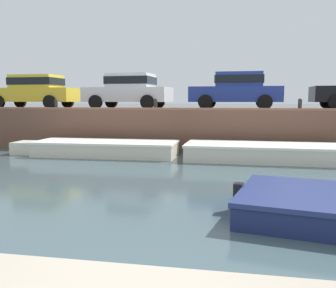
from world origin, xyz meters
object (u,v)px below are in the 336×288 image
at_px(car_leftmost_yellow, 35,90).
at_px(mooring_bollard_east, 300,104).
at_px(boat_moored_west_cream, 99,148).
at_px(car_left_inner_white, 129,90).
at_px(car_centre_blue, 237,89).
at_px(mooring_bollard_mid, 156,104).
at_px(mooring_bollard_west, 56,103).
at_px(boat_moored_central_cream, 274,153).

xyz_separation_m(car_leftmost_yellow, mooring_bollard_east, (11.73, -1.77, -0.61)).
relative_size(boat_moored_west_cream, car_left_inner_white, 1.59).
distance_m(car_left_inner_white, car_centre_blue, 4.77).
relative_size(car_leftmost_yellow, car_centre_blue, 1.09).
height_order(car_centre_blue, mooring_bollard_east, car_centre_blue).
bearing_deg(mooring_bollard_mid, car_left_inner_white, 132.14).
bearing_deg(boat_moored_west_cream, mooring_bollard_west, 145.97).
bearing_deg(boat_moored_central_cream, mooring_bollard_east, 59.96).
relative_size(mooring_bollard_west, mooring_bollard_east, 1.00).
relative_size(car_left_inner_white, car_centre_blue, 1.01).
bearing_deg(car_left_inner_white, boat_moored_central_cream, -30.70).
xyz_separation_m(mooring_bollard_mid, mooring_bollard_east, (5.50, 0.00, 0.00)).
bearing_deg(mooring_bollard_west, boat_moored_west_cream, -34.03).
distance_m(boat_moored_west_cream, boat_moored_central_cream, 6.19).
height_order(car_leftmost_yellow, mooring_bollard_mid, car_leftmost_yellow).
bearing_deg(mooring_bollard_east, car_leftmost_yellow, 171.40).
bearing_deg(car_leftmost_yellow, car_centre_blue, 0.00).
height_order(car_leftmost_yellow, car_left_inner_white, same).
xyz_separation_m(boat_moored_west_cream, car_centre_blue, (4.91, 3.48, 2.22)).
bearing_deg(mooring_bollard_west, car_centre_blue, 13.42).
bearing_deg(boat_moored_central_cream, boat_moored_west_cream, 178.95).
bearing_deg(car_left_inner_white, mooring_bollard_west, -146.36).
distance_m(boat_moored_central_cream, mooring_bollard_east, 2.64).
distance_m(mooring_bollard_west, mooring_bollard_east, 9.77).
distance_m(boat_moored_central_cream, car_leftmost_yellow, 11.49).
bearing_deg(mooring_bollard_east, boat_moored_central_cream, -120.04).
xyz_separation_m(car_leftmost_yellow, mooring_bollard_mid, (6.24, -1.77, -0.61)).
bearing_deg(car_leftmost_yellow, boat_moored_west_cream, -37.75).
relative_size(boat_moored_west_cream, boat_moored_central_cream, 0.96).
distance_m(boat_moored_west_cream, car_centre_blue, 6.42).
bearing_deg(car_left_inner_white, mooring_bollard_mid, -47.86).
height_order(car_left_inner_white, mooring_bollard_east, car_left_inner_white).
distance_m(boat_moored_west_cream, mooring_bollard_east, 7.61).
bearing_deg(boat_moored_west_cream, mooring_bollard_east, 13.25).
height_order(boat_moored_west_cream, mooring_bollard_west, mooring_bollard_west).
distance_m(mooring_bollard_west, mooring_bollard_mid, 4.27).
relative_size(boat_moored_central_cream, car_left_inner_white, 1.65).
xyz_separation_m(boat_moored_west_cream, mooring_bollard_mid, (1.74, 1.70, 1.62)).
height_order(car_left_inner_white, mooring_bollard_west, car_left_inner_white).
xyz_separation_m(boat_moored_west_cream, car_left_inner_white, (0.14, 3.48, 2.22)).
bearing_deg(car_leftmost_yellow, mooring_bollard_mid, -15.88).
height_order(boat_moored_west_cream, boat_moored_central_cream, boat_moored_central_cream).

